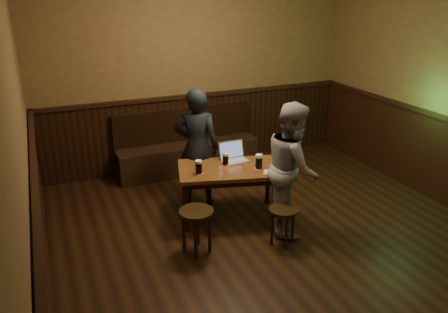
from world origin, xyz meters
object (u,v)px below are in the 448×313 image
stool_right (283,216)px  pint_right (259,161)px  stool_left (196,219)px  pint_mid (226,159)px  person_suit (197,148)px  person_grey (292,168)px  bench (187,151)px  pint_left (199,167)px  laptop (233,156)px  pub_table (230,174)px

stool_right → pint_right: size_ratio=2.43×
stool_left → pint_mid: 0.98m
person_suit → person_grey: (0.79, -1.02, -0.01)m
bench → stool_left: bearing=-106.3°
stool_left → pint_left: 0.69m
pint_mid → person_suit: person_suit is taller
pint_mid → person_suit: bearing=118.1°
bench → person_suit: 1.24m
pint_left → pint_mid: size_ratio=1.06×
stool_left → pint_left: pint_left is taller
laptop → stool_right: bearing=-83.2°
stool_right → person_suit: 1.48m
pub_table → pint_mid: bearing=115.5°
bench → pint_left: 1.76m
bench → pint_right: size_ratio=12.24×
stool_right → person_grey: person_grey is taller
pub_table → pint_left: size_ratio=8.26×
bench → laptop: bench is taller
stool_right → pint_mid: bearing=108.8°
person_suit → person_grey: 1.29m
stool_right → stool_left: bearing=166.3°
pint_mid → pint_left: bearing=-163.5°
pint_right → laptop: bearing=116.3°
pint_right → pint_left: bearing=169.2°
stool_left → laptop: laptop is taller
stool_left → pub_table: bearing=41.6°
bench → pint_left: bearing=-103.9°
bench → laptop: bearing=-84.7°
stool_left → person_suit: person_suit is taller
stool_right → person_suit: bearing=111.9°
stool_left → pint_left: bearing=66.8°
pint_right → bench: bearing=99.8°
stool_left → bench: bearing=73.7°
bench → person_grey: (0.55, -2.15, 0.46)m
bench → pint_mid: 1.60m
person_suit → stool_left: bearing=97.1°
pint_left → person_grey: size_ratio=0.11×
laptop → person_grey: (0.42, -0.71, 0.04)m
stool_left → pint_right: bearing=23.5°
pub_table → pint_left: bearing=-161.5°
person_suit → pint_mid: bearing=146.0°
pint_right → pint_mid: bearing=142.1°
stool_left → laptop: (0.78, 0.77, 0.33)m
pint_right → stool_left: bearing=-156.5°
bench → stool_right: bench is taller
bench → pint_left: size_ratio=13.12×
pint_mid → person_grey: (0.57, -0.61, 0.03)m
stool_right → pint_left: size_ratio=2.60×
stool_right → pint_right: pint_right is taller
person_suit → person_grey: size_ratio=1.02×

